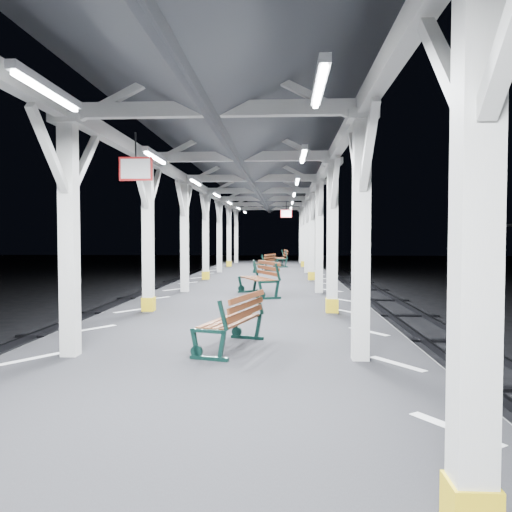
# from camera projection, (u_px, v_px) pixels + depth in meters

# --- Properties ---
(ground) EXTENTS (120.00, 120.00, 0.00)m
(ground) POSITION_uv_depth(u_px,v_px,m) (229.00, 386.00, 8.88)
(ground) COLOR black
(ground) RESTS_ON ground
(platform) EXTENTS (6.00, 50.00, 1.00)m
(platform) POSITION_uv_depth(u_px,v_px,m) (229.00, 358.00, 8.86)
(platform) COLOR black
(platform) RESTS_ON ground
(hazard_stripes_left) EXTENTS (1.00, 48.00, 0.01)m
(hazard_stripes_left) POSITION_uv_depth(u_px,v_px,m) (94.00, 329.00, 8.98)
(hazard_stripes_left) COLOR silver
(hazard_stripes_left) RESTS_ON platform
(hazard_stripes_right) EXTENTS (1.00, 48.00, 0.01)m
(hazard_stripes_right) POSITION_uv_depth(u_px,v_px,m) (369.00, 332.00, 8.70)
(hazard_stripes_right) COLOR silver
(hazard_stripes_right) RESTS_ON platform
(canopy) EXTENTS (5.40, 49.00, 4.65)m
(canopy) POSITION_uv_depth(u_px,v_px,m) (229.00, 128.00, 8.68)
(canopy) COLOR silver
(canopy) RESTS_ON platform
(bench_near) EXTENTS (0.96, 1.63, 0.83)m
(bench_near) POSITION_uv_depth(u_px,v_px,m) (236.00, 319.00, 7.34)
(bench_near) COLOR #0E2D26
(bench_near) RESTS_ON platform
(bench_mid) EXTENTS (1.29, 1.89, 0.97)m
(bench_mid) POSITION_uv_depth(u_px,v_px,m) (262.00, 277.00, 13.97)
(bench_mid) COLOR #0E2D26
(bench_mid) RESTS_ON platform
(bench_far) EXTENTS (1.04, 1.67, 0.85)m
(bench_far) POSITION_uv_depth(u_px,v_px,m) (266.00, 262.00, 23.15)
(bench_far) COLOR #0E2D26
(bench_far) RESTS_ON platform
(bench_extra) EXTENTS (0.83, 1.76, 0.92)m
(bench_extra) POSITION_uv_depth(u_px,v_px,m) (282.00, 258.00, 27.32)
(bench_extra) COLOR #0E2D26
(bench_extra) RESTS_ON platform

